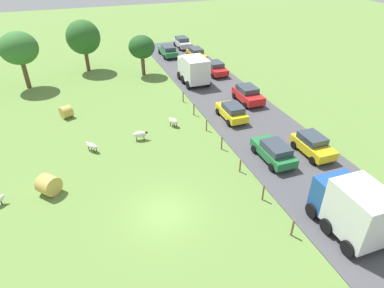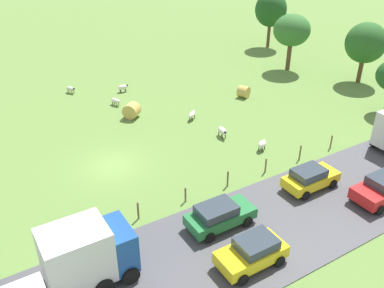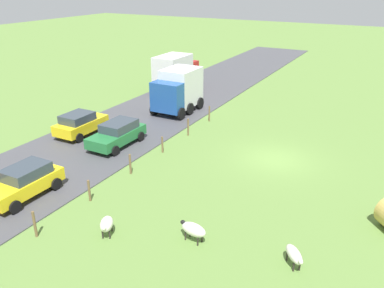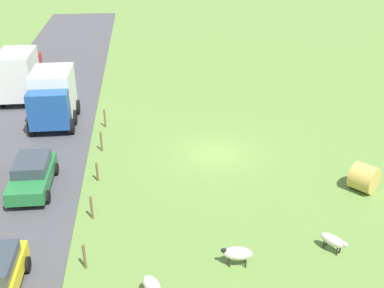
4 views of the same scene
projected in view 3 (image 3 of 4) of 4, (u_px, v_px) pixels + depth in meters
name	position (u px, v px, depth m)	size (l,w,h in m)	color
ground_plane	(275.00, 159.00, 24.33)	(160.00, 160.00, 0.00)	olive
road_strip	(125.00, 128.00, 29.33)	(8.00, 80.00, 0.06)	#47474C
sheep_0	(107.00, 224.00, 16.98)	(0.93, 1.12, 0.82)	silver
sheep_1	(294.00, 255.00, 15.16)	(1.07, 1.17, 0.75)	silver
sheep_2	(193.00, 229.00, 16.60)	(1.32, 0.72, 0.84)	silver
fence_post_0	(209.00, 114.00, 30.54)	(0.12, 0.12, 1.22)	brown
fence_post_1	(188.00, 127.00, 27.80)	(0.12, 0.12, 1.23)	brown
fence_post_2	(162.00, 145.00, 25.10)	(0.12, 0.12, 1.07)	brown
fence_post_3	(130.00, 164.00, 22.34)	(0.12, 0.12, 1.20)	brown
fence_post_4	(89.00, 191.00, 19.61)	(0.12, 0.12, 1.14)	brown
fence_post_5	(35.00, 224.00, 16.85)	(0.12, 0.12, 1.24)	brown
truck_1	(175.00, 73.00, 37.33)	(2.61, 4.90, 3.63)	#B21919
truck_2	(178.00, 90.00, 32.15)	(2.76, 4.42, 3.46)	#1E4C99
car_1	(80.00, 123.00, 27.70)	(2.04, 3.80, 1.59)	yellow
car_2	(117.00, 133.00, 25.97)	(2.05, 4.19, 1.55)	#237238
car_6	(24.00, 181.00, 19.86)	(1.95, 3.94, 1.56)	yellow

